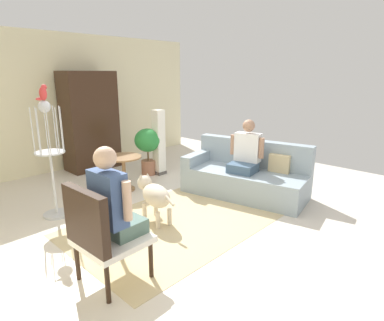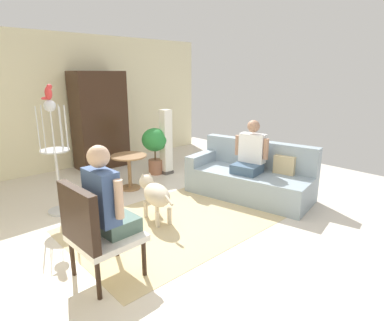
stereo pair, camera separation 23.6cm
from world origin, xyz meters
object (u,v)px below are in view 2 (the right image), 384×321
(couch, at_px, (249,177))
(armoire_cabinet, at_px, (100,120))
(parrot, at_px, (48,92))
(dog, at_px, (155,194))
(potted_plant, at_px, (155,144))
(column_lamp, at_px, (166,143))
(person_on_armchair, at_px, (106,199))
(bird_cage_stand, at_px, (56,159))
(armchair, at_px, (93,228))
(person_on_couch, at_px, (251,152))
(round_end_table, at_px, (129,166))

(couch, distance_m, armoire_cabinet, 3.32)
(parrot, distance_m, armoire_cabinet, 2.41)
(dog, relative_size, parrot, 4.19)
(potted_plant, relative_size, column_lamp, 0.72)
(couch, relative_size, person_on_armchair, 2.36)
(bird_cage_stand, relative_size, parrot, 7.83)
(potted_plant, bearing_deg, couch, -77.63)
(couch, height_order, armchair, armchair)
(person_on_couch, relative_size, round_end_table, 1.35)
(person_on_armchair, bearing_deg, column_lamp, 42.16)
(round_end_table, xyz_separation_m, dog, (-0.39, -1.26, -0.03))
(couch, bearing_deg, person_on_armchair, -171.51)
(couch, relative_size, potted_plant, 2.27)
(parrot, xyz_separation_m, potted_plant, (2.05, 0.54, -1.07))
(person_on_couch, distance_m, potted_plant, 2.01)
(armoire_cabinet, bearing_deg, armchair, -118.62)
(armchair, distance_m, potted_plant, 3.38)
(person_on_armchair, height_order, potted_plant, person_on_armchair)
(person_on_couch, distance_m, dog, 1.67)
(couch, distance_m, dog, 1.67)
(armchair, xyz_separation_m, parrot, (0.38, 1.81, 1.12))
(round_end_table, xyz_separation_m, armoire_cabinet, (0.32, 1.57, 0.57))
(person_on_armchair, bearing_deg, armoire_cabinet, 63.27)
(dog, height_order, potted_plant, potted_plant)
(person_on_armchair, bearing_deg, couch, 8.49)
(couch, bearing_deg, dog, 169.95)
(couch, xyz_separation_m, armoire_cabinet, (-0.93, 3.12, 0.67))
(armchair, relative_size, person_on_armchair, 1.12)
(round_end_table, relative_size, potted_plant, 0.66)
(dog, distance_m, bird_cage_stand, 1.45)
(round_end_table, height_order, dog, round_end_table)
(round_end_table, bearing_deg, potted_plant, 25.45)
(person_on_couch, xyz_separation_m, dog, (-1.60, 0.32, -0.35))
(bird_cage_stand, bearing_deg, dog, -52.85)
(round_end_table, height_order, parrot, parrot)
(person_on_armchair, distance_m, bird_cage_stand, 1.81)
(person_on_armchair, bearing_deg, potted_plant, 45.82)
(potted_plant, xyz_separation_m, column_lamp, (0.17, -0.13, 0.02))
(round_end_table, bearing_deg, armchair, -129.34)
(person_on_couch, relative_size, person_on_armchair, 0.92)
(couch, distance_m, bird_cage_stand, 2.89)
(potted_plant, height_order, column_lamp, column_lamp)
(bird_cage_stand, bearing_deg, armchair, -101.62)
(person_on_armchair, relative_size, column_lamp, 0.70)
(person_on_couch, bearing_deg, potted_plant, 100.97)
(couch, distance_m, armchair, 2.89)
(armoire_cabinet, bearing_deg, bird_cage_stand, -132.10)
(couch, bearing_deg, armoire_cabinet, 106.64)
(dog, bearing_deg, bird_cage_stand, 127.15)
(dog, relative_size, potted_plant, 0.93)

